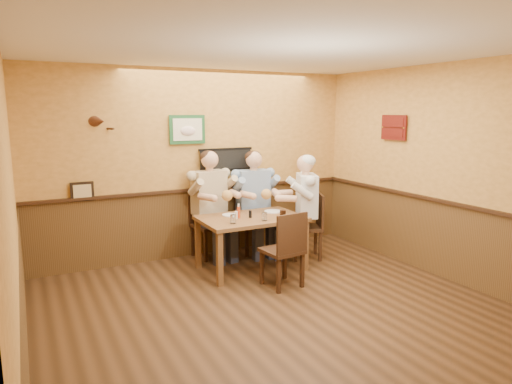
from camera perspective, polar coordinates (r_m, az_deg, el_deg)
room at (r=4.88m, az=4.08°, el=4.22°), size 5.02×5.03×2.81m
dining_table at (r=6.31m, az=-0.61°, el=-3.92°), size 1.40×0.90×0.75m
chair_back_left at (r=6.93m, az=-5.81°, el=-3.99°), size 0.54×0.54×1.01m
chair_back_right at (r=7.13m, az=-0.36°, el=-3.59°), size 0.49×0.49×1.00m
chair_right_end at (r=6.88m, az=6.29°, el=-4.25°), size 0.59×0.59×0.98m
chair_near_side at (r=5.76m, az=3.27°, el=-7.09°), size 0.49×0.49×0.97m
diner_tan_shirt at (r=6.88m, az=-5.84°, el=-2.23°), size 0.77×0.77×1.45m
diner_blue_polo at (r=7.08m, az=-0.36°, el=-1.91°), size 0.70×0.70×1.43m
diner_white_elder at (r=6.83m, az=6.33°, el=-2.54°), size 0.85×0.85×1.40m
water_glass_left at (r=5.91m, az=-2.88°, el=-3.40°), size 0.10×0.10×0.12m
water_glass_mid at (r=6.06m, az=1.05°, el=-3.09°), size 0.08×0.08×0.11m
cola_tumbler at (r=6.20m, az=3.37°, el=-2.79°), size 0.11×0.11×0.11m
hot_sauce_bottle at (r=6.20m, az=-2.19°, el=-2.47°), size 0.05×0.05×0.17m
salt_shaker at (r=6.18m, az=-2.49°, el=-2.87°), size 0.05×0.05×0.10m
pepper_shaker at (r=6.22m, az=-0.72°, el=-2.79°), size 0.05×0.05×0.10m
plate_far_left at (r=6.37m, az=-3.27°, el=-2.87°), size 0.25×0.25×0.01m
plate_far_right at (r=6.59m, az=2.15°, el=-2.43°), size 0.30×0.30×0.02m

